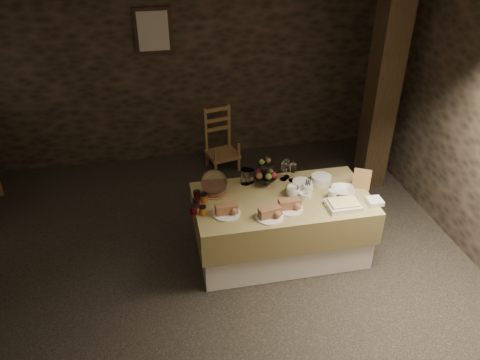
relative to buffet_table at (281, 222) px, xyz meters
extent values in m
cube|color=black|center=(-0.88, -0.19, -0.39)|extent=(5.50, 5.00, 0.01)
cube|color=black|center=(-0.88, 2.31, 0.91)|extent=(5.50, 0.02, 2.60)
cube|color=white|center=(0.00, 0.00, -0.07)|extent=(1.64, 0.84, 0.64)
cube|color=olive|center=(0.00, 0.00, 0.11)|extent=(1.70, 0.90, 0.35)
cube|color=olive|center=(-0.28, 1.83, -0.18)|extent=(0.46, 0.45, 0.05)
cube|color=olive|center=(-0.28, 1.99, 0.25)|extent=(0.36, 0.11, 0.37)
cube|color=black|center=(1.49, 1.13, 0.91)|extent=(0.30, 0.30, 2.60)
cube|color=black|center=(-1.03, 2.28, 1.36)|extent=(0.45, 0.03, 0.55)
cube|color=beige|center=(-1.03, 2.25, 1.36)|extent=(0.37, 0.01, 0.47)
cylinder|color=white|center=(0.22, 0.09, 0.34)|extent=(0.19, 0.19, 0.10)
cylinder|color=white|center=(0.45, 0.18, 0.33)|extent=(0.20, 0.20, 0.08)
cylinder|color=white|center=(0.24, 0.00, 0.35)|extent=(0.10, 0.10, 0.12)
imported|color=white|center=(0.10, 0.00, 0.34)|extent=(0.17, 0.17, 0.11)
imported|color=white|center=(0.18, -0.09, 0.33)|extent=(0.11, 0.11, 0.09)
cylinder|color=white|center=(0.11, 0.05, 0.33)|extent=(0.09, 0.09, 0.09)
cylinder|color=white|center=(0.46, -0.10, 0.33)|extent=(0.08, 0.08, 0.09)
imported|color=white|center=(0.59, -0.04, 0.31)|extent=(0.26, 0.26, 0.05)
cylinder|color=olive|center=(-0.63, 0.21, 0.29)|extent=(0.26, 0.26, 0.01)
cylinder|color=brown|center=(-0.63, 0.21, 0.33)|extent=(0.22, 0.22, 0.07)
sphere|color=white|center=(-0.63, 0.21, 0.41)|extent=(0.26, 0.26, 0.26)
cylinder|color=black|center=(-0.11, 0.27, 0.45)|extent=(0.02, 0.02, 0.33)
cylinder|color=black|center=(-0.11, 0.27, 0.37)|extent=(0.23, 0.23, 0.01)
cylinder|color=black|center=(-0.11, 0.27, 0.52)|extent=(0.16, 0.16, 0.01)
sphere|color=olive|center=(-0.05, 0.30, 0.41)|extent=(0.07, 0.07, 0.07)
sphere|color=maroon|center=(-0.16, 0.31, 0.41)|extent=(0.07, 0.07, 0.07)
sphere|color=olive|center=(-0.09, 0.21, 0.41)|extent=(0.07, 0.07, 0.07)
sphere|color=brown|center=(-0.18, 0.24, 0.41)|extent=(0.07, 0.07, 0.07)
sphere|color=maroon|center=(-0.03, 0.23, 0.41)|extent=(0.07, 0.07, 0.07)
cylinder|color=white|center=(-0.58, -0.16, 0.29)|extent=(0.26, 0.26, 0.01)
cube|color=brown|center=(-0.58, -0.16, 0.35)|extent=(0.20, 0.10, 0.09)
cylinder|color=white|center=(-0.20, -0.28, 0.29)|extent=(0.26, 0.26, 0.01)
cube|color=brown|center=(-0.20, -0.28, 0.35)|extent=(0.21, 0.13, 0.09)
cylinder|color=white|center=(0.01, -0.19, 0.29)|extent=(0.26, 0.26, 0.01)
cube|color=brown|center=(0.01, -0.19, 0.35)|extent=(0.20, 0.09, 0.09)
cylinder|color=#4D040A|center=(-0.83, 0.01, 0.32)|extent=(0.06, 0.06, 0.07)
cylinder|color=#B55A16|center=(-0.79, -0.12, 0.32)|extent=(0.06, 0.06, 0.07)
cylinder|color=#4D040A|center=(-0.87, -0.09, 0.32)|extent=(0.06, 0.06, 0.07)
cylinder|color=#B55A16|center=(-0.75, 0.08, 0.32)|extent=(0.06, 0.06, 0.07)
cylinder|color=#4D040A|center=(-0.81, 0.14, 0.32)|extent=(0.06, 0.06, 0.07)
cube|color=white|center=(0.50, -0.27, 0.31)|extent=(0.30, 0.22, 0.05)
cube|color=#FFE18D|center=(0.50, -0.27, 0.35)|extent=(0.26, 0.18, 0.02)
cube|color=white|center=(0.82, -0.26, 0.31)|extent=(0.14, 0.14, 0.04)
cube|color=olive|center=(0.81, 0.02, 0.38)|extent=(0.18, 0.14, 0.22)
cylinder|color=white|center=(-0.29, 0.33, 0.37)|extent=(0.10, 0.10, 0.16)
cylinder|color=white|center=(-0.25, 0.35, 0.36)|extent=(0.09, 0.09, 0.14)
camera|label=1|loc=(-1.14, -3.58, 2.78)|focal=35.00mm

